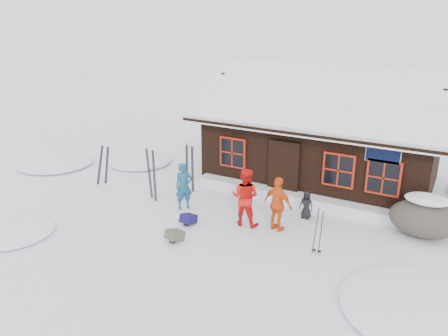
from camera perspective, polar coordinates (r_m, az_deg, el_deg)
The scene contains 15 objects.
ground at distance 13.97m, azimuth 0.35°, elevation -6.55°, with size 120.00×120.00×0.00m, color white.
mountain_hut at distance 17.23m, azimuth 12.90°, elevation 3.62°, with size 8.90×6.09×4.42m.
snow_drift at distance 15.22m, azimuth 9.46°, elevation -3.85°, with size 7.60×0.60×0.35m, color white.
snow_mounds at distance 14.91m, azimuth 9.46°, elevation -5.09°, with size 20.60×13.20×0.48m.
skier_teal at distance 14.39m, azimuth -5.27°, elevation -2.41°, with size 0.57×0.38×1.57m, color navy.
skier_orange_left at distance 13.22m, azimuth 2.77°, elevation -3.80°, with size 0.88×0.69×1.82m, color red.
skier_orange_right at distance 12.97m, azimuth 7.06°, elevation -4.73°, with size 0.99×0.41×1.69m, color #E45417.
skier_crouched at distance 14.03m, azimuth 10.71°, elevation -4.75°, with size 0.45×0.29×0.91m, color black.
boulder at distance 13.95m, azimuth 24.68°, elevation -5.89°, with size 1.94×1.45×1.14m.
ski_pair_left at distance 17.06m, azimuth -15.47°, elevation 0.30°, with size 0.57×0.31×1.57m.
ski_pair_mid at distance 15.24m, azimuth -9.41°, elevation -0.96°, with size 0.49×0.20×1.86m.
ski_pair_right at distance 15.81m, azimuth -4.51°, elevation -0.15°, with size 0.42×0.12×1.78m.
ski_poles at distance 12.01m, azimuth 12.20°, elevation -8.17°, with size 0.24×0.12×1.36m.
backpack_blue at distance 13.56m, azimuth -4.65°, elevation -6.84°, with size 0.37×0.48×0.26m, color #14114C.
backpack_olive at distance 12.65m, azimuth -6.44°, elevation -8.93°, with size 0.37×0.49×0.27m, color #4A4E38.
Camera 1 is at (6.10, -10.99, 6.10)m, focal length 35.00 mm.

